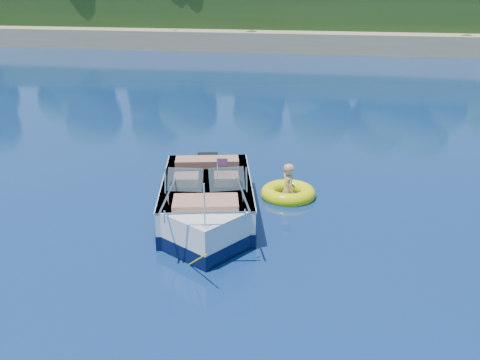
% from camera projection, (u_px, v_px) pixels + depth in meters
% --- Properties ---
extents(ground, '(160.00, 160.00, 0.00)m').
position_uv_depth(ground, '(300.00, 320.00, 8.42)').
color(ground, '#0B254F').
rests_on(ground, ground).
extents(shoreline, '(170.00, 59.00, 6.00)m').
position_uv_depth(shoreline, '(353.00, 19.00, 66.67)').
color(shoreline, '#917F54').
rests_on(shoreline, ground).
extents(motorboat, '(2.87, 5.49, 1.87)m').
position_uv_depth(motorboat, '(207.00, 204.00, 11.91)').
color(motorboat, white).
rests_on(motorboat, ground).
extents(tow_tube, '(1.74, 1.74, 0.36)m').
position_uv_depth(tow_tube, '(288.00, 193.00, 13.28)').
color(tow_tube, '#FDFA09').
rests_on(tow_tube, ground).
extents(boy, '(0.67, 0.86, 1.55)m').
position_uv_depth(boy, '(287.00, 198.00, 13.24)').
color(boy, '#E0A775').
rests_on(boy, ground).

